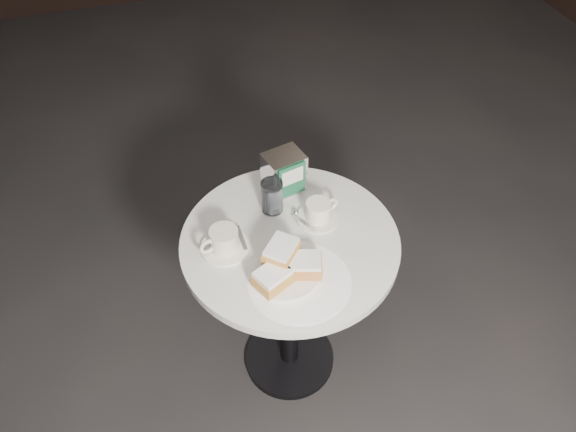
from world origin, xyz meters
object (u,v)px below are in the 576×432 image
at_px(coffee_cup_left, 224,241).
at_px(coffee_cup_right, 318,212).
at_px(cafe_table, 290,277).
at_px(water_glass_right, 295,174).
at_px(water_glass_left, 272,197).
at_px(beignet_plate, 286,267).
at_px(napkin_dispenser, 284,173).

bearing_deg(coffee_cup_left, coffee_cup_right, -9.62).
bearing_deg(cafe_table, water_glass_right, 68.44).
bearing_deg(water_glass_left, coffee_cup_right, -34.50).
relative_size(coffee_cup_left, water_glass_right, 1.95).
bearing_deg(coffee_cup_right, cafe_table, -168.13).
xyz_separation_m(beignet_plate, napkin_dispenser, (0.11, 0.36, 0.04)).
relative_size(beignet_plate, water_glass_left, 2.00).
bearing_deg(water_glass_right, coffee_cup_right, -83.91).
distance_m(beignet_plate, napkin_dispenser, 0.38).
xyz_separation_m(beignet_plate, coffee_cup_right, (0.17, 0.19, -0.01)).
xyz_separation_m(cafe_table, beignet_plate, (-0.06, -0.13, 0.24)).
xyz_separation_m(beignet_plate, coffee_cup_left, (-0.15, 0.16, -0.00)).
relative_size(coffee_cup_left, coffee_cup_right, 1.12).
relative_size(cafe_table, water_glass_right, 7.67).
bearing_deg(napkin_dispenser, coffee_cup_left, -154.62).
height_order(beignet_plate, napkin_dispenser, napkin_dispenser).
distance_m(beignet_plate, water_glass_left, 0.28).
height_order(coffee_cup_left, water_glass_left, water_glass_left).
bearing_deg(coffee_cup_left, water_glass_left, 17.00).
height_order(cafe_table, coffee_cup_right, coffee_cup_right).
xyz_separation_m(beignet_plate, water_glass_right, (0.15, 0.38, 0.01)).
bearing_deg(beignet_plate, cafe_table, 67.11).
bearing_deg(water_glass_left, cafe_table, -84.29).
bearing_deg(beignet_plate, coffee_cup_left, 133.30).
bearing_deg(cafe_table, water_glass_left, 95.71).
height_order(coffee_cup_left, water_glass_right, water_glass_right).
bearing_deg(water_glass_left, napkin_dispenser, 50.36).
height_order(cafe_table, water_glass_right, water_glass_right).
xyz_separation_m(coffee_cup_left, water_glass_left, (0.19, 0.12, 0.02)).
xyz_separation_m(coffee_cup_left, napkin_dispenser, (0.26, 0.20, 0.04)).
bearing_deg(coffee_cup_right, water_glass_left, 131.34).
distance_m(coffee_cup_left, napkin_dispenser, 0.33).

